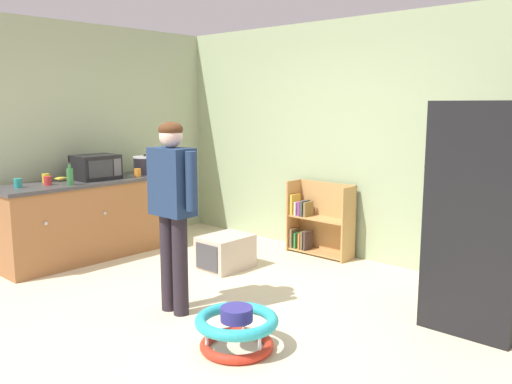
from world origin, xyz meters
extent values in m
plane|color=beige|center=(0.00, 0.00, 0.00)|extent=(12.00, 12.00, 0.00)
cube|color=#A0B588|center=(0.00, 2.33, 1.35)|extent=(5.20, 0.06, 2.70)
cube|color=#A2B08C|center=(-2.63, 0.80, 1.35)|extent=(0.06, 2.99, 2.70)
cube|color=#975F36|center=(-2.20, 0.26, 0.43)|extent=(0.60, 2.05, 0.86)
cube|color=#403E40|center=(-2.20, 0.26, 0.88)|extent=(0.64, 2.09, 0.04)
sphere|color=silver|center=(-1.89, -0.42, 0.56)|extent=(0.04, 0.04, 0.04)
sphere|color=silver|center=(-1.89, 0.26, 0.56)|extent=(0.04, 0.04, 0.04)
sphere|color=silver|center=(-1.89, 0.94, 0.56)|extent=(0.04, 0.04, 0.04)
cube|color=black|center=(1.84, 1.30, 0.89)|extent=(0.70, 0.68, 1.78)
cylinder|color=silver|center=(1.47, 1.13, 0.98)|extent=(0.02, 0.02, 0.50)
cube|color=#333333|center=(1.49, 1.30, 1.28)|extent=(0.01, 0.67, 0.01)
cube|color=tan|center=(-0.68, 2.11, 0.42)|extent=(0.02, 0.28, 0.85)
cube|color=tan|center=(0.10, 2.11, 0.42)|extent=(0.02, 0.28, 0.85)
cube|color=tan|center=(-0.29, 2.24, 0.42)|extent=(0.80, 0.02, 0.85)
cube|color=tan|center=(-0.29, 2.11, 0.03)|extent=(0.76, 0.24, 0.02)
cube|color=tan|center=(-0.29, 2.11, 0.43)|extent=(0.76, 0.24, 0.02)
cube|color=brown|center=(-0.64, 2.08, 0.15)|extent=(0.03, 0.17, 0.23)
cube|color=gold|center=(-0.64, 2.08, 0.57)|extent=(0.03, 0.17, 0.24)
cube|color=#2B8741|center=(-0.58, 2.08, 0.13)|extent=(0.02, 0.17, 0.19)
cube|color=beige|center=(-0.58, 2.08, 0.53)|extent=(0.03, 0.17, 0.16)
cube|color=orange|center=(-0.51, 2.08, 0.14)|extent=(0.02, 0.17, 0.19)
cube|color=#84388F|center=(-0.52, 2.08, 0.53)|extent=(0.03, 0.17, 0.17)
cube|color=brown|center=(-0.48, 2.08, 0.15)|extent=(0.02, 0.17, 0.22)
cube|color=#383F3C|center=(-0.49, 2.08, 0.54)|extent=(0.03, 0.17, 0.18)
cube|color=#473937|center=(-0.43, 2.08, 0.15)|extent=(0.02, 0.17, 0.22)
cube|color=olive|center=(-0.44, 2.08, 0.53)|extent=(0.03, 0.17, 0.17)
cylinder|color=#282028|center=(-0.25, -0.16, 0.42)|extent=(0.13, 0.13, 0.84)
cylinder|color=#282028|center=(-0.09, -0.16, 0.42)|extent=(0.13, 0.13, 0.84)
cube|color=navy|center=(-0.17, -0.16, 1.12)|extent=(0.38, 0.22, 0.56)
cylinder|color=navy|center=(-0.41, -0.16, 1.15)|extent=(0.09, 0.09, 0.48)
cylinder|color=navy|center=(0.07, -0.16, 1.15)|extent=(0.09, 0.09, 0.48)
sphere|color=beige|center=(-0.17, -0.16, 1.50)|extent=(0.19, 0.19, 0.19)
ellipsoid|color=#4C2B16|center=(-0.17, -0.16, 1.55)|extent=(0.20, 0.20, 0.12)
torus|color=red|center=(0.72, -0.32, 0.04)|extent=(0.54, 0.54, 0.07)
torus|color=#29ACB9|center=(0.72, -0.32, 0.22)|extent=(0.60, 0.60, 0.08)
cylinder|color=navy|center=(0.72, -0.32, 0.27)|extent=(0.23, 0.23, 0.10)
cylinder|color=silver|center=(0.94, -0.32, 0.13)|extent=(0.02, 0.02, 0.18)
cylinder|color=silver|center=(0.61, -0.13, 0.13)|extent=(0.02, 0.02, 0.18)
cylinder|color=silver|center=(0.61, -0.51, 0.13)|extent=(0.02, 0.02, 0.18)
cube|color=beige|center=(-0.73, 1.00, 0.18)|extent=(0.42, 0.54, 0.36)
cube|color=#424247|center=(-0.73, 0.72, 0.18)|extent=(0.32, 0.01, 0.27)
cube|color=black|center=(-2.20, 0.37, 1.04)|extent=(0.36, 0.48, 0.28)
cube|color=#2D2D33|center=(-2.02, 0.32, 1.04)|extent=(0.01, 0.31, 0.20)
cube|color=#515156|center=(-2.02, 0.53, 1.04)|extent=(0.01, 0.10, 0.20)
cylinder|color=black|center=(-2.16, 1.02, 1.00)|extent=(0.28, 0.28, 0.20)
cylinder|color=silver|center=(-2.16, 1.02, 1.11)|extent=(0.28, 0.28, 0.02)
sphere|color=black|center=(-2.16, 1.02, 1.13)|extent=(0.03, 0.03, 0.03)
ellipsoid|color=yellow|center=(-2.37, 0.02, 0.93)|extent=(0.09, 0.16, 0.04)
ellipsoid|color=yellow|center=(-2.35, 0.03, 0.93)|extent=(0.04, 0.15, 0.04)
ellipsoid|color=yellow|center=(-2.34, 0.02, 0.93)|extent=(0.09, 0.16, 0.04)
cylinder|color=#33753D|center=(-2.00, -0.07, 0.99)|extent=(0.07, 0.07, 0.18)
cylinder|color=#33753D|center=(-2.00, -0.07, 1.10)|extent=(0.03, 0.03, 0.05)
cylinder|color=black|center=(-2.00, -0.07, 1.14)|extent=(0.04, 0.04, 0.02)
cylinder|color=yellow|center=(-2.40, -0.14, 0.95)|extent=(0.08, 0.08, 0.09)
cylinder|color=orange|center=(-2.04, 0.82, 0.95)|extent=(0.08, 0.08, 0.09)
cylinder|color=red|center=(-2.18, -0.23, 0.95)|extent=(0.08, 0.08, 0.09)
cylinder|color=teal|center=(-2.24, -0.52, 0.95)|extent=(0.08, 0.08, 0.09)
camera|label=1|loc=(3.27, -2.93, 1.76)|focal=37.67mm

